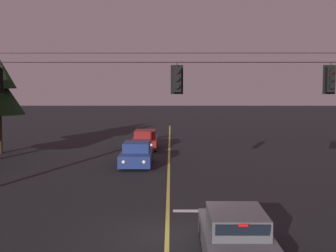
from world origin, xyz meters
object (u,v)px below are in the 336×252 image
(traffic_light_left_inner, at_px, (177,79))
(traffic_light_centre, at_px, (331,79))
(car_oncoming_trailing, at_px, (145,140))
(car_oncoming_lead, at_px, (137,155))
(car_waiting_near_lane, at_px, (236,236))

(traffic_light_left_inner, distance_m, traffic_light_centre, 5.88)
(traffic_light_left_inner, relative_size, car_oncoming_trailing, 0.28)
(traffic_light_left_inner, bearing_deg, car_oncoming_lead, 103.44)
(traffic_light_centre, relative_size, car_oncoming_lead, 0.28)
(car_waiting_near_lane, distance_m, car_oncoming_lead, 15.47)
(traffic_light_centre, distance_m, car_oncoming_lead, 13.20)
(traffic_light_centre, distance_m, car_oncoming_trailing, 18.98)
(car_waiting_near_lane, bearing_deg, traffic_light_centre, 52.04)
(traffic_light_centre, bearing_deg, car_waiting_near_lane, -127.96)
(traffic_light_left_inner, relative_size, car_oncoming_lead, 0.28)
(traffic_light_centre, height_order, car_oncoming_trailing, traffic_light_centre)
(car_oncoming_trailing, bearing_deg, car_oncoming_lead, -90.89)
(traffic_light_centre, height_order, car_oncoming_lead, traffic_light_centre)
(traffic_light_centre, xyz_separation_m, car_oncoming_lead, (-8.14, 9.44, -4.34))
(traffic_light_left_inner, relative_size, car_waiting_near_lane, 0.28)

